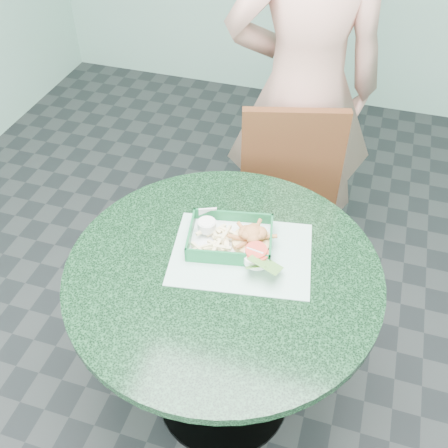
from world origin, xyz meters
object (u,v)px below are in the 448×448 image
(cafe_table, at_px, (223,306))
(sauce_ramekin, at_px, (209,226))
(diner_person, at_px, (308,51))
(food_basket, at_px, (230,244))
(crab_sandwich, at_px, (251,243))
(dining_chair, at_px, (283,205))

(cafe_table, relative_size, sauce_ramekin, 16.44)
(cafe_table, xyz_separation_m, diner_person, (0.06, 0.91, 0.50))
(food_basket, relative_size, crab_sandwich, 2.08)
(cafe_table, bearing_deg, diner_person, 86.07)
(diner_person, bearing_deg, cafe_table, 68.22)
(diner_person, bearing_deg, dining_chair, 74.10)
(dining_chair, bearing_deg, cafe_table, -111.89)
(dining_chair, xyz_separation_m, crab_sandwich, (-0.01, -0.52, 0.27))
(crab_sandwich, bearing_deg, cafe_table, -120.87)
(cafe_table, xyz_separation_m, sauce_ramekin, (-0.09, 0.13, 0.22))
(cafe_table, relative_size, food_basket, 3.73)
(food_basket, bearing_deg, diner_person, 84.87)
(diner_person, height_order, sauce_ramekin, diner_person)
(food_basket, distance_m, sauce_ramekin, 0.09)
(food_basket, relative_size, sauce_ramekin, 4.41)
(food_basket, distance_m, crab_sandwich, 0.08)
(dining_chair, height_order, crab_sandwich, dining_chair)
(dining_chair, bearing_deg, food_basket, -114.35)
(cafe_table, xyz_separation_m, dining_chair, (0.07, 0.62, -0.05))
(cafe_table, height_order, food_basket, food_basket)
(crab_sandwich, height_order, sauce_ramekin, crab_sandwich)
(cafe_table, distance_m, food_basket, 0.22)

